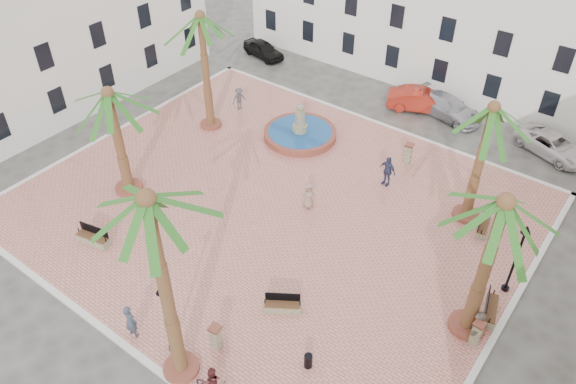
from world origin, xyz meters
name	(u,v)px	position (x,y,z in m)	size (l,w,h in m)	color
ground	(274,208)	(0.00, 0.00, 0.00)	(120.00, 120.00, 0.00)	#56544F
plaza	(274,207)	(0.00, 0.00, 0.07)	(26.00, 22.00, 0.15)	tan
kerb_n	(374,122)	(0.00, 11.00, 0.08)	(26.30, 0.30, 0.16)	silver
kerb_s	(117,339)	(0.00, -11.00, 0.08)	(26.30, 0.30, 0.16)	silver
kerb_e	(504,320)	(13.00, 0.00, 0.08)	(0.30, 22.30, 0.16)	silver
kerb_w	(119,130)	(-13.00, 0.00, 0.08)	(0.30, 22.30, 0.16)	silver
building_north	(443,13)	(0.00, 19.99, 4.77)	(30.40, 7.40, 9.50)	white
building_west	(44,36)	(-19.00, 0.00, 5.02)	(6.40, 24.40, 10.00)	white
fountain	(300,133)	(-2.85, 6.43, 0.48)	(4.69, 4.69, 2.42)	#974736
palm_nw	(201,29)	(-8.40, 4.00, 6.88)	(4.58, 4.58, 7.84)	#974736
palm_sw	(111,107)	(-7.51, -3.80, 5.56)	(5.06, 5.06, 6.56)	#974736
palm_s	(151,220)	(3.35, -10.40, 8.35)	(4.83, 4.83, 9.43)	#974736
palm_e	(500,220)	(11.82, -1.40, 6.47)	(5.23, 5.23, 7.53)	#974736
palm_ne	(490,121)	(8.82, 5.55, 6.12)	(4.67, 4.67, 7.06)	#974736
bench_s	(93,239)	(-5.55, -7.80, 0.42)	(1.91, 0.93, 0.97)	gray
bench_se	(283,306)	(4.79, -5.47, 0.40)	(1.68, 1.34, 0.88)	gray
bench_e	(490,310)	(12.34, -0.13, 0.42)	(1.00, 1.90, 0.96)	gray
bench_ne	(483,226)	(9.98, 5.02, 0.40)	(0.83, 1.73, 0.88)	gray
lamppost_s	(165,307)	(2.33, -9.88, 2.82)	(0.43, 0.43, 3.94)	black
lamppost_e	(520,248)	(12.40, 1.74, 2.87)	(0.44, 0.44, 4.02)	black
bollard_se	(216,337)	(3.78, -8.72, 0.83)	(0.52, 0.52, 1.32)	gray
bollard_n	(408,153)	(4.03, 7.99, 0.86)	(0.54, 0.54, 1.37)	gray
bollard_e	(477,333)	(12.40, -1.99, 0.82)	(0.50, 0.50, 1.30)	gray
litter_bin	(308,361)	(7.40, -7.16, 0.49)	(0.35, 0.35, 0.68)	black
cyclist_a	(130,321)	(0.45, -10.40, 1.06)	(0.66, 0.44, 1.82)	#373F4E
cyclist_b	(212,382)	(5.13, -10.40, 0.94)	(0.77, 0.60, 1.59)	#572022
pedestrian_fountain_a	(309,196)	(1.59, 1.08, 0.92)	(0.75, 0.49, 1.54)	#9C7D66
pedestrian_fountain_b	(387,171)	(3.99, 5.43, 1.09)	(1.10, 0.46, 1.88)	navy
pedestrian_north	(239,99)	(-8.28, 6.80, 0.95)	(1.03, 0.59, 1.60)	#47474C
pedestrian_east	(478,325)	(12.30, -1.66, 0.93)	(1.45, 0.46, 1.57)	gray
car_black	(263,49)	(-12.27, 14.39, 0.66)	(1.55, 3.85, 1.31)	black
car_red	(421,100)	(1.72, 14.42, 0.76)	(1.61, 4.62, 1.52)	#AC2416
car_silver	(448,107)	(3.54, 14.72, 0.72)	(2.01, 4.94, 1.43)	#B9B9C3
car_white	(553,145)	(10.65, 14.45, 0.65)	(2.16, 4.69, 1.30)	silver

